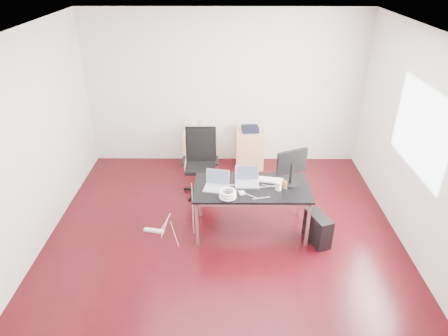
{
  "coord_description": "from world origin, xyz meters",
  "views": [
    {
      "loc": [
        0.03,
        -4.49,
        3.6
      ],
      "look_at": [
        0.0,
        0.55,
        0.85
      ],
      "focal_mm": 32.0,
      "sensor_mm": 36.0,
      "label": 1
    }
  ],
  "objects_px": {
    "desk": "(252,190)",
    "office_chair": "(201,159)",
    "pc_tower": "(318,229)",
    "filing_cabinet_right": "(250,149)",
    "filing_cabinet_left": "(198,148)"
  },
  "relations": [
    {
      "from": "desk",
      "to": "filing_cabinet_right",
      "type": "relative_size",
      "value": 2.29
    },
    {
      "from": "desk",
      "to": "office_chair",
      "type": "relative_size",
      "value": 1.48
    },
    {
      "from": "desk",
      "to": "filing_cabinet_right",
      "type": "bearing_deg",
      "value": 87.72
    },
    {
      "from": "office_chair",
      "to": "filing_cabinet_right",
      "type": "xyz_separation_m",
      "value": [
        0.85,
        0.92,
        -0.26
      ]
    },
    {
      "from": "filing_cabinet_right",
      "to": "pc_tower",
      "type": "bearing_deg",
      "value": -69.85
    },
    {
      "from": "filing_cabinet_right",
      "to": "pc_tower",
      "type": "distance_m",
      "value": 2.42
    },
    {
      "from": "pc_tower",
      "to": "desk",
      "type": "bearing_deg",
      "value": 142.43
    },
    {
      "from": "desk",
      "to": "pc_tower",
      "type": "relative_size",
      "value": 3.56
    },
    {
      "from": "filing_cabinet_left",
      "to": "pc_tower",
      "type": "distance_m",
      "value": 2.9
    },
    {
      "from": "filing_cabinet_left",
      "to": "filing_cabinet_right",
      "type": "distance_m",
      "value": 0.97
    },
    {
      "from": "desk",
      "to": "office_chair",
      "type": "bearing_deg",
      "value": 125.75
    },
    {
      "from": "desk",
      "to": "filing_cabinet_right",
      "type": "distance_m",
      "value": 2.03
    },
    {
      "from": "desk",
      "to": "filing_cabinet_left",
      "type": "xyz_separation_m",
      "value": [
        -0.89,
        2.0,
        -0.33
      ]
    },
    {
      "from": "desk",
      "to": "office_chair",
      "type": "xyz_separation_m",
      "value": [
        -0.78,
        1.08,
        -0.07
      ]
    },
    {
      "from": "filing_cabinet_left",
      "to": "pc_tower",
      "type": "xyz_separation_m",
      "value": [
        1.8,
        -2.27,
        -0.13
      ]
    }
  ]
}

